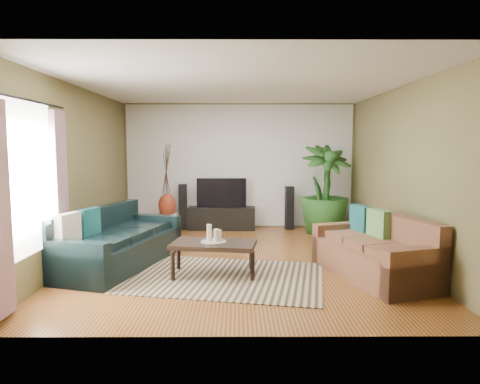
{
  "coord_description": "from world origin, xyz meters",
  "views": [
    {
      "loc": [
        -0.03,
        -6.58,
        1.77
      ],
      "look_at": [
        0.0,
        0.2,
        1.05
      ],
      "focal_mm": 32.0,
      "sensor_mm": 36.0,
      "label": 1
    }
  ],
  "objects_px": {
    "coffee_table": "(214,259)",
    "television": "(221,193)",
    "speaker_left": "(183,207)",
    "side_table": "(130,242)",
    "sofa_right": "(372,247)",
    "sofa_left": "(119,237)",
    "vase": "(167,205)",
    "pedestal": "(167,223)",
    "speaker_right": "(289,208)",
    "potted_plant": "(325,189)",
    "tv_stand": "(222,218)"
  },
  "relations": [
    {
      "from": "sofa_left",
      "to": "pedestal",
      "type": "height_order",
      "value": "sofa_left"
    },
    {
      "from": "television",
      "to": "pedestal",
      "type": "height_order",
      "value": "television"
    },
    {
      "from": "television",
      "to": "speaker_right",
      "type": "xyz_separation_m",
      "value": [
        1.46,
        0.0,
        -0.33
      ]
    },
    {
      "from": "sofa_left",
      "to": "potted_plant",
      "type": "height_order",
      "value": "potted_plant"
    },
    {
      "from": "coffee_table",
      "to": "speaker_left",
      "type": "height_order",
      "value": "speaker_left"
    },
    {
      "from": "sofa_right",
      "to": "tv_stand",
      "type": "relative_size",
      "value": 1.31
    },
    {
      "from": "speaker_right",
      "to": "side_table",
      "type": "relative_size",
      "value": 1.96
    },
    {
      "from": "speaker_left",
      "to": "side_table",
      "type": "xyz_separation_m",
      "value": [
        -0.57,
        -2.29,
        -0.25
      ]
    },
    {
      "from": "television",
      "to": "side_table",
      "type": "relative_size",
      "value": 2.23
    },
    {
      "from": "tv_stand",
      "to": "pedestal",
      "type": "xyz_separation_m",
      "value": [
        -1.11,
        -0.36,
        -0.05
      ]
    },
    {
      "from": "speaker_right",
      "to": "vase",
      "type": "distance_m",
      "value": 2.6
    },
    {
      "from": "tv_stand",
      "to": "television",
      "type": "bearing_deg",
      "value": 0.0
    },
    {
      "from": "pedestal",
      "to": "sofa_left",
      "type": "bearing_deg",
      "value": -97.23
    },
    {
      "from": "coffee_table",
      "to": "television",
      "type": "xyz_separation_m",
      "value": [
        -0.02,
        3.32,
        0.56
      ]
    },
    {
      "from": "television",
      "to": "pedestal",
      "type": "distance_m",
      "value": 1.31
    },
    {
      "from": "sofa_right",
      "to": "coffee_table",
      "type": "xyz_separation_m",
      "value": [
        -2.16,
        0.1,
        -0.19
      ]
    },
    {
      "from": "television",
      "to": "speaker_left",
      "type": "xyz_separation_m",
      "value": [
        -0.83,
        0.0,
        -0.3
      ]
    },
    {
      "from": "coffee_table",
      "to": "sofa_right",
      "type": "bearing_deg",
      "value": 5.82
    },
    {
      "from": "speaker_right",
      "to": "side_table",
      "type": "height_order",
      "value": "speaker_right"
    },
    {
      "from": "potted_plant",
      "to": "television",
      "type": "bearing_deg",
      "value": 167.85
    },
    {
      "from": "speaker_right",
      "to": "side_table",
      "type": "distance_m",
      "value": 3.67
    },
    {
      "from": "side_table",
      "to": "coffee_table",
      "type": "bearing_deg",
      "value": -35.96
    },
    {
      "from": "coffee_table",
      "to": "speaker_left",
      "type": "xyz_separation_m",
      "value": [
        -0.85,
        3.32,
        0.25
      ]
    },
    {
      "from": "sofa_left",
      "to": "speaker_right",
      "type": "bearing_deg",
      "value": -29.7
    },
    {
      "from": "potted_plant",
      "to": "vase",
      "type": "distance_m",
      "value": 3.25
    },
    {
      "from": "coffee_table",
      "to": "pedestal",
      "type": "height_order",
      "value": "coffee_table"
    },
    {
      "from": "sofa_left",
      "to": "coffee_table",
      "type": "distance_m",
      "value": 1.53
    },
    {
      "from": "pedestal",
      "to": "vase",
      "type": "distance_m",
      "value": 0.37
    },
    {
      "from": "sofa_right",
      "to": "television",
      "type": "relative_size",
      "value": 1.79
    },
    {
      "from": "tv_stand",
      "to": "sofa_left",
      "type": "bearing_deg",
      "value": -114.19
    },
    {
      "from": "sofa_left",
      "to": "speaker_right",
      "type": "height_order",
      "value": "speaker_right"
    },
    {
      "from": "tv_stand",
      "to": "side_table",
      "type": "xyz_separation_m",
      "value": [
        -1.4,
        -2.29,
        -0.0
      ]
    },
    {
      "from": "sofa_left",
      "to": "speaker_left",
      "type": "xyz_separation_m",
      "value": [
        0.59,
        2.82,
        0.06
      ]
    },
    {
      "from": "pedestal",
      "to": "sofa_right",
      "type": "bearing_deg",
      "value": -42.93
    },
    {
      "from": "vase",
      "to": "side_table",
      "type": "height_order",
      "value": "vase"
    },
    {
      "from": "speaker_right",
      "to": "coffee_table",
      "type": "bearing_deg",
      "value": -119.8
    },
    {
      "from": "sofa_left",
      "to": "speaker_left",
      "type": "relative_size",
      "value": 2.38
    },
    {
      "from": "sofa_left",
      "to": "television",
      "type": "distance_m",
      "value": 3.18
    },
    {
      "from": "tv_stand",
      "to": "television",
      "type": "distance_m",
      "value": 0.55
    },
    {
      "from": "tv_stand",
      "to": "side_table",
      "type": "distance_m",
      "value": 2.68
    },
    {
      "from": "speaker_right",
      "to": "vase",
      "type": "relative_size",
      "value": 1.87
    },
    {
      "from": "side_table",
      "to": "speaker_right",
      "type": "bearing_deg",
      "value": 38.65
    },
    {
      "from": "sofa_right",
      "to": "pedestal",
      "type": "relative_size",
      "value": 4.85
    },
    {
      "from": "sofa_right",
      "to": "potted_plant",
      "type": "distance_m",
      "value": 3.0
    },
    {
      "from": "speaker_left",
      "to": "vase",
      "type": "relative_size",
      "value": 1.96
    },
    {
      "from": "speaker_left",
      "to": "vase",
      "type": "height_order",
      "value": "speaker_left"
    },
    {
      "from": "speaker_left",
      "to": "pedestal",
      "type": "height_order",
      "value": "speaker_left"
    },
    {
      "from": "sofa_right",
      "to": "vase",
      "type": "relative_size",
      "value": 3.79
    },
    {
      "from": "sofa_right",
      "to": "speaker_left",
      "type": "relative_size",
      "value": 1.93
    },
    {
      "from": "tv_stand",
      "to": "side_table",
      "type": "relative_size",
      "value": 3.04
    }
  ]
}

